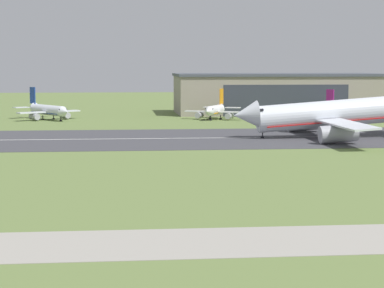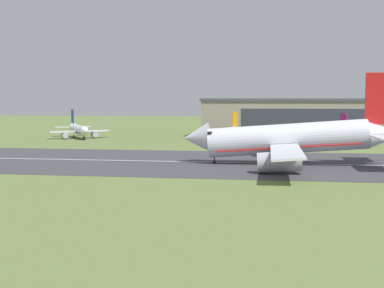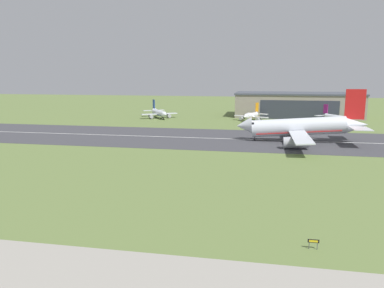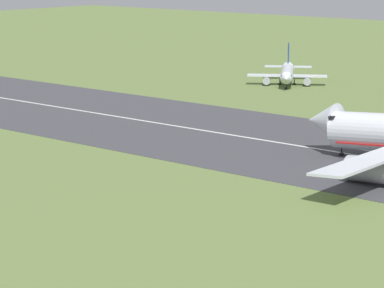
% 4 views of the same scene
% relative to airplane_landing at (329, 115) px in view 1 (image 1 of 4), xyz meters
% --- Properties ---
extents(ground_plane, '(700.99, 700.99, 0.00)m').
position_rel_airplane_landing_xyz_m(ground_plane, '(-30.05, -62.62, -5.39)').
color(ground_plane, olive).
extents(runway_strip, '(460.99, 48.67, 0.06)m').
position_rel_airplane_landing_xyz_m(runway_strip, '(-30.05, 1.60, -5.36)').
color(runway_strip, '#3D3D42').
rests_on(runway_strip, ground_plane).
extents(runway_centreline, '(414.89, 0.70, 0.01)m').
position_rel_airplane_landing_xyz_m(runway_centreline, '(-30.05, 1.60, -5.33)').
color(runway_centreline, silver).
rests_on(runway_centreline, runway_strip).
extents(taxiway_road, '(345.74, 12.51, 0.05)m').
position_rel_airplane_landing_xyz_m(taxiway_road, '(-30.05, -101.27, -5.37)').
color(taxiway_road, gray).
rests_on(taxiway_road, ground_plane).
extents(hangar_building, '(71.93, 31.50, 14.07)m').
position_rel_airplane_landing_xyz_m(hangar_building, '(6.46, 88.01, 1.66)').
color(hangar_building, gray).
rests_on(hangar_building, ground_plane).
extents(airplane_landing, '(47.25, 60.74, 19.54)m').
position_rel_airplane_landing_xyz_m(airplane_landing, '(0.00, 0.00, 0.00)').
color(airplane_landing, silver).
rests_on(airplane_landing, ground_plane).
extents(airplane_parked_west, '(21.84, 24.71, 10.02)m').
position_rel_airplane_landing_xyz_m(airplane_parked_west, '(-71.62, 64.49, -2.43)').
color(airplane_parked_west, silver).
rests_on(airplane_parked_west, ground_plane).
extents(airplane_parked_centre, '(18.50, 18.02, 9.54)m').
position_rel_airplane_landing_xyz_m(airplane_parked_centre, '(-19.17, 60.24, -2.50)').
color(airplane_parked_centre, white).
rests_on(airplane_parked_centre, ground_plane).
extents(airplane_parked_east, '(20.58, 20.42, 9.17)m').
position_rel_airplane_landing_xyz_m(airplane_parked_east, '(23.68, 58.97, -2.62)').
color(airplane_parked_east, silver).
rests_on(airplane_parked_east, ground_plane).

